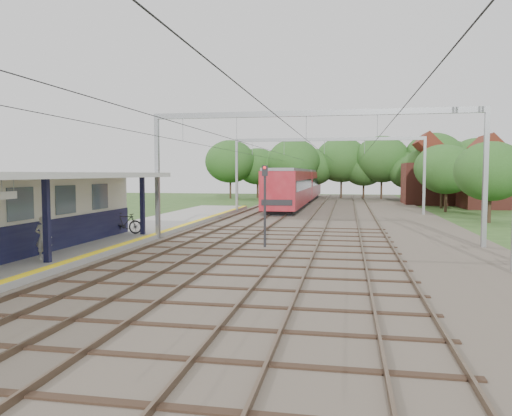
# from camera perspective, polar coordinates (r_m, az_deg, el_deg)

# --- Properties ---
(ground) EXTENTS (160.00, 160.00, 0.00)m
(ground) POSITION_cam_1_polar(r_m,az_deg,el_deg) (12.90, -15.04, -13.02)
(ground) COLOR #2D4C1E
(ground) RESTS_ON ground
(ballast_bed) EXTENTS (18.00, 90.00, 0.10)m
(ballast_bed) POSITION_cam_1_polar(r_m,az_deg,el_deg) (41.31, 8.52, -1.20)
(ballast_bed) COLOR #473D33
(ballast_bed) RESTS_ON ground
(platform) EXTENTS (5.00, 52.00, 0.35)m
(platform) POSITION_cam_1_polar(r_m,az_deg,el_deg) (28.45, -16.56, -3.40)
(platform) COLOR gray
(platform) RESTS_ON ground
(yellow_stripe) EXTENTS (0.45, 52.00, 0.01)m
(yellow_stripe) POSITION_cam_1_polar(r_m,az_deg,el_deg) (27.48, -12.38, -3.20)
(yellow_stripe) COLOR yellow
(yellow_stripe) RESTS_ON platform
(canopy) EXTENTS (6.40, 20.00, 3.44)m
(canopy) POSITION_cam_1_polar(r_m,az_deg,el_deg) (21.58, -27.10, 3.28)
(canopy) COLOR #101134
(canopy) RESTS_ON platform
(rail_tracks) EXTENTS (11.80, 88.00, 0.15)m
(rail_tracks) POSITION_cam_1_polar(r_m,az_deg,el_deg) (41.46, 5.06, -0.98)
(rail_tracks) COLOR brown
(rail_tracks) RESTS_ON ballast_bed
(catenary_system) EXTENTS (17.22, 88.00, 7.00)m
(catenary_system) POSITION_cam_1_polar(r_m,az_deg,el_deg) (36.50, 7.38, 6.72)
(catenary_system) COLOR gray
(catenary_system) RESTS_ON ground
(tree_band) EXTENTS (31.72, 30.88, 8.82)m
(tree_band) POSITION_cam_1_polar(r_m,az_deg,el_deg) (68.27, 9.21, 4.90)
(tree_band) COLOR #382619
(tree_band) RESTS_ON ground
(house_near) EXTENTS (7.00, 6.12, 7.89)m
(house_near) POSITION_cam_1_polar(r_m,az_deg,el_deg) (59.23, 25.79, 2.84)
(house_near) COLOR brown
(house_near) RESTS_ON ground
(house_far) EXTENTS (8.00, 6.12, 8.66)m
(house_far) POSITION_cam_1_polar(r_m,az_deg,el_deg) (64.01, 20.05, 3.27)
(house_far) COLOR brown
(house_far) RESTS_ON ground
(person) EXTENTS (0.72, 0.56, 1.74)m
(person) POSITION_cam_1_polar(r_m,az_deg,el_deg) (21.31, -23.11, -3.14)
(person) COLOR beige
(person) RESTS_ON platform
(bicycle) EXTENTS (2.02, 0.66, 1.20)m
(bicycle) POSITION_cam_1_polar(r_m,az_deg,el_deg) (29.02, -14.76, -1.68)
(bicycle) COLOR black
(bicycle) RESTS_ON platform
(train) EXTENTS (3.15, 39.17, 4.12)m
(train) POSITION_cam_1_polar(r_m,az_deg,el_deg) (61.31, 4.97, 2.59)
(train) COLOR black
(train) RESTS_ON ballast_bed
(signal_post) EXTENTS (0.30, 0.26, 4.14)m
(signal_post) POSITION_cam_1_polar(r_m,az_deg,el_deg) (24.54, 1.02, 1.20)
(signal_post) COLOR black
(signal_post) RESTS_ON ground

